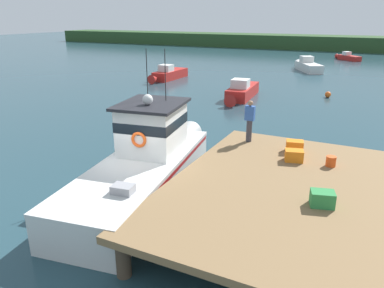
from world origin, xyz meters
TOP-DOWN VIEW (x-y plane):
  - ground_plane at (0.00, 0.00)m, footprint 200.00×200.00m
  - dock at (4.80, 0.00)m, footprint 6.00×9.00m
  - main_fishing_boat at (0.11, 0.15)m, footprint 3.74×9.96m
  - crate_stack_near_edge at (4.82, 2.08)m, footprint 0.69×0.58m
  - crate_stack_mid_dock at (6.14, -0.77)m, footprint 0.70×0.59m
  - crate_single_by_cleat at (4.66, 2.98)m, footprint 0.68×0.57m
  - bait_bucket at (6.01, 2.14)m, footprint 0.32×0.32m
  - deckhand_by_the_boat at (2.80, 3.39)m, footprint 0.36×0.22m
  - moored_boat_outer_mooring at (3.15, 46.25)m, footprint 3.71×3.75m
  - moored_boat_near_channel at (-1.87, 16.12)m, footprint 1.89×5.94m
  - moored_boat_off_the_point at (-11.02, 21.18)m, footprint 1.53×5.69m
  - moored_boat_far_left at (-0.04, 33.17)m, footprint 4.04×5.93m
  - mooring_buoy_channel_marker at (3.92, 19.28)m, footprint 0.45×0.45m
  - far_shoreline at (0.00, 62.00)m, footprint 120.00×8.00m

SIDE VIEW (x-z plane):
  - ground_plane at x=0.00m, z-range 0.00..0.00m
  - mooring_buoy_channel_marker at x=3.92m, z-range 0.00..0.45m
  - moored_boat_outer_mooring at x=3.15m, z-range -0.17..0.94m
  - moored_boat_off_the_point at x=-11.02m, z-range -0.23..1.22m
  - moored_boat_near_channel at x=-1.87m, z-range -0.23..1.26m
  - moored_boat_far_left at x=-0.04m, z-range -0.24..1.31m
  - main_fishing_boat at x=0.11m, z-range -1.39..3.41m
  - dock at x=4.80m, z-range 0.47..1.67m
  - far_shoreline at x=0.00m, z-range 0.00..2.40m
  - bait_bucket at x=6.01m, z-range 1.20..1.54m
  - crate_stack_near_edge at x=4.82m, z-range 1.20..1.59m
  - crate_stack_mid_dock at x=6.14m, z-range 1.20..1.61m
  - crate_single_by_cleat at x=4.66m, z-range 1.20..1.62m
  - deckhand_by_the_boat at x=2.80m, z-range 1.24..2.87m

